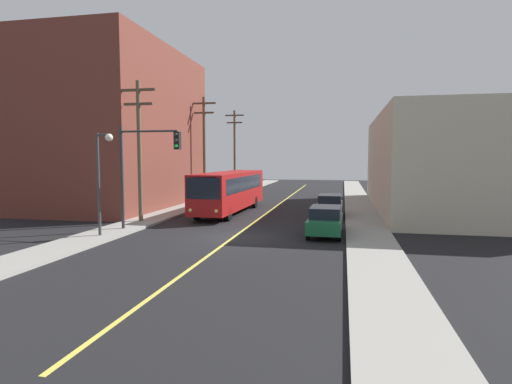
{
  "coord_description": "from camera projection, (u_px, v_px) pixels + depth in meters",
  "views": [
    {
      "loc": [
        5.78,
        -21.89,
        4.33
      ],
      "look_at": [
        0.0,
        5.81,
        2.0
      ],
      "focal_mm": 29.28,
      "sensor_mm": 36.0,
      "label": 1
    }
  ],
  "objects": [
    {
      "name": "ground_plane",
      "position": [
        234.0,
        237.0,
        22.89
      ],
      "size": [
        120.0,
        120.0,
        0.0
      ],
      "primitive_type": "plane",
      "color": "black"
    },
    {
      "name": "sidewalk_left",
      "position": [
        180.0,
        210.0,
        34.11
      ],
      "size": [
        2.5,
        90.0,
        0.15
      ],
      "primitive_type": "cube",
      "color": "gray",
      "rests_on": "ground"
    },
    {
      "name": "sidewalk_right",
      "position": [
        362.0,
        215.0,
        31.16
      ],
      "size": [
        2.5,
        90.0,
        0.15
      ],
      "primitive_type": "cube",
      "color": "gray",
      "rests_on": "ground"
    },
    {
      "name": "lane_stripe_center",
      "position": [
        277.0,
        206.0,
        37.52
      ],
      "size": [
        0.16,
        60.0,
        0.01
      ],
      "primitive_type": "cube",
      "color": "#D8CC4C",
      "rests_on": "ground"
    },
    {
      "name": "building_left_brick",
      "position": [
        120.0,
        129.0,
        36.63
      ],
      "size": [
        10.0,
        17.02,
        13.65
      ],
      "color": "brown",
      "rests_on": "ground"
    },
    {
      "name": "building_right_warehouse",
      "position": [
        452.0,
        163.0,
        33.97
      ],
      "size": [
        12.0,
        23.37,
        7.78
      ],
      "color": "beige",
      "rests_on": "ground"
    },
    {
      "name": "city_bus",
      "position": [
        230.0,
        190.0,
        32.75
      ],
      "size": [
        2.89,
        12.21,
        3.2
      ],
      "color": "maroon",
      "rests_on": "ground"
    },
    {
      "name": "parked_car_green",
      "position": [
        325.0,
        220.0,
        23.24
      ],
      "size": [
        1.89,
        4.44,
        1.62
      ],
      "color": "#196038",
      "rests_on": "ground"
    },
    {
      "name": "parked_car_silver",
      "position": [
        330.0,
        205.0,
        30.74
      ],
      "size": [
        1.84,
        4.41,
        1.62
      ],
      "color": "#B7B7BC",
      "rests_on": "ground"
    },
    {
      "name": "utility_pole_near",
      "position": [
        139.0,
        144.0,
        27.29
      ],
      "size": [
        2.4,
        0.28,
        9.16
      ],
      "color": "brown",
      "rests_on": "sidewalk_left"
    },
    {
      "name": "utility_pole_mid",
      "position": [
        204.0,
        144.0,
        40.28
      ],
      "size": [
        2.4,
        0.28,
        9.98
      ],
      "color": "brown",
      "rests_on": "sidewalk_left"
    },
    {
      "name": "utility_pole_far",
      "position": [
        235.0,
        147.0,
        52.29
      ],
      "size": [
        2.4,
        0.28,
        10.05
      ],
      "color": "brown",
      "rests_on": "sidewalk_left"
    },
    {
      "name": "traffic_signal_left_corner",
      "position": [
        146.0,
        158.0,
        24.11
      ],
      "size": [
        3.75,
        0.48,
        6.0
      ],
      "color": "#2D2D33",
      "rests_on": "sidewalk_left"
    },
    {
      "name": "street_lamp_left",
      "position": [
        102.0,
        169.0,
        22.23
      ],
      "size": [
        0.98,
        0.4,
        5.5
      ],
      "color": "#38383D",
      "rests_on": "sidewalk_left"
    }
  ]
}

